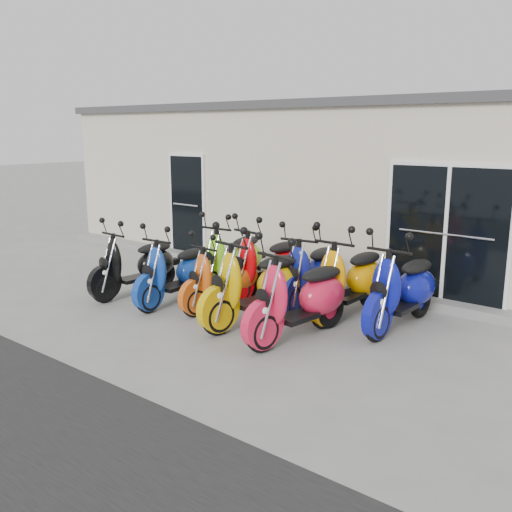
% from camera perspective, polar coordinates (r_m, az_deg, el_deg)
% --- Properties ---
extents(ground, '(80.00, 80.00, 0.00)m').
position_cam_1_polar(ground, '(9.24, -2.34, -5.17)').
color(ground, gray).
rests_on(ground, ground).
extents(building, '(14.00, 6.00, 3.20)m').
position_cam_1_polar(building, '(13.23, 12.69, 6.96)').
color(building, beige).
rests_on(building, ground).
extents(roof_cap, '(14.20, 6.20, 0.16)m').
position_cam_1_polar(roof_cap, '(13.18, 13.05, 14.25)').
color(roof_cap, '#3F3F42').
rests_on(roof_cap, building).
extents(front_step, '(14.00, 0.40, 0.15)m').
position_cam_1_polar(front_step, '(10.76, 4.75, -2.24)').
color(front_step, gray).
rests_on(front_step, ground).
extents(door_left, '(1.07, 0.08, 2.22)m').
position_cam_1_polar(door_left, '(12.68, -6.86, 5.41)').
color(door_left, black).
rests_on(door_left, front_step).
extents(door_right, '(2.02, 0.08, 2.22)m').
position_cam_1_polar(door_right, '(9.48, 18.52, 2.48)').
color(door_right, black).
rests_on(door_right, front_step).
extents(scooter_front_black, '(0.79, 1.91, 1.39)m').
position_cam_1_polar(scooter_front_black, '(9.99, -11.95, 0.02)').
color(scooter_front_black, black).
rests_on(scooter_front_black, ground).
extents(scooter_front_blue, '(0.79, 1.91, 1.38)m').
position_cam_1_polar(scooter_front_blue, '(9.38, -8.00, -0.65)').
color(scooter_front_blue, '#103896').
rests_on(scooter_front_blue, ground).
extents(scooter_front_orange_a, '(0.79, 1.80, 1.30)m').
position_cam_1_polar(scooter_front_orange_a, '(9.04, -3.34, -1.32)').
color(scooter_front_orange_a, '#D05212').
rests_on(scooter_front_orange_a, ground).
extents(scooter_front_orange_b, '(1.08, 2.19, 1.55)m').
position_cam_1_polar(scooter_front_orange_b, '(8.27, 0.06, -1.68)').
color(scooter_front_orange_b, '#D4A904').
rests_on(scooter_front_orange_b, ground).
extents(scooter_front_red, '(1.01, 2.14, 1.52)m').
position_cam_1_polar(scooter_front_red, '(7.69, 4.44, -2.95)').
color(scooter_front_red, red).
rests_on(scooter_front_red, ground).
extents(scooter_back_green, '(0.87, 2.01, 1.45)m').
position_cam_1_polar(scooter_back_green, '(10.12, -2.41, 0.62)').
color(scooter_back_green, '#7CE21E').
rests_on(scooter_back_green, ground).
extents(scooter_back_red, '(0.98, 2.09, 1.48)m').
position_cam_1_polar(scooter_back_red, '(9.59, 1.19, 0.07)').
color(scooter_back_red, red).
rests_on(scooter_back_red, ground).
extents(scooter_back_blue, '(0.98, 2.05, 1.45)m').
position_cam_1_polar(scooter_back_blue, '(9.12, 5.55, -0.73)').
color(scooter_back_blue, navy).
rests_on(scooter_back_blue, ground).
extents(scooter_back_yellow, '(0.80, 2.06, 1.51)m').
position_cam_1_polar(scooter_back_yellow, '(8.71, 9.40, -1.27)').
color(scooter_back_yellow, orange).
rests_on(scooter_back_yellow, ground).
extents(scooter_back_extra, '(0.80, 2.06, 1.51)m').
position_cam_1_polar(scooter_back_extra, '(8.35, 14.48, -2.11)').
color(scooter_back_extra, '#0C128D').
rests_on(scooter_back_extra, ground).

